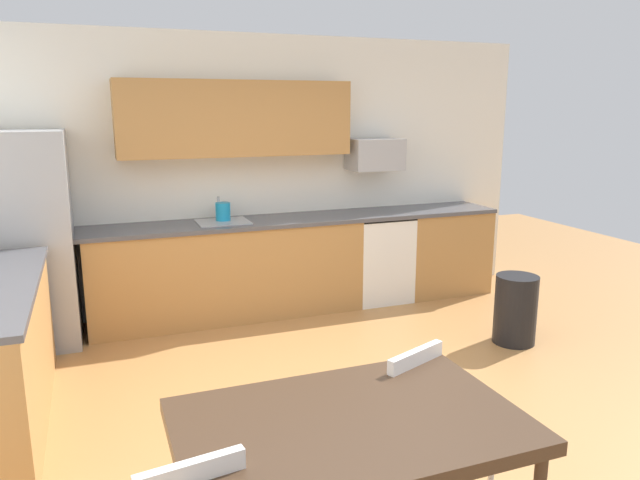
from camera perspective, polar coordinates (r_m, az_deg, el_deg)
ground_plane at (r=4.13m, az=5.18°, el=-16.60°), size 12.00×12.00×0.00m
wall_back at (r=6.13m, az=-5.55°, el=6.34°), size 5.80×0.10×2.70m
cabinet_run_back at (r=5.86m, az=-8.73°, el=-3.02°), size 2.59×0.60×0.90m
cabinet_run_back_right at (r=6.74m, az=11.39°, el=-1.05°), size 0.96×0.60×0.90m
countertop_back at (r=5.86m, az=-4.55°, el=1.82°), size 4.80×0.64×0.04m
upper_cabinets_back at (r=5.81m, az=-7.99°, el=11.38°), size 2.20×0.34×0.70m
refrigerator at (r=5.58m, az=-26.29°, el=-0.09°), size 0.76×0.70×1.82m
oven_range at (r=6.37m, az=5.45°, el=-1.61°), size 0.60×0.60×0.91m
microwave at (r=6.28m, az=5.25°, el=8.12°), size 0.54×0.36×0.32m
sink_basin at (r=5.75m, az=-9.20°, el=1.09°), size 0.48×0.40×0.14m
sink_faucet at (r=5.89m, az=-9.61°, el=2.94°), size 0.02×0.02×0.24m
dining_table at (r=2.56m, az=2.83°, el=-17.86°), size 1.40×0.90×0.78m
chair_near_table at (r=3.09m, az=10.56°, el=-16.77°), size 0.52×0.52×0.85m
trash_bin at (r=5.46m, az=18.11°, el=-6.30°), size 0.36×0.36×0.60m
kettle at (r=5.77m, az=-9.21°, el=2.55°), size 0.14×0.14×0.20m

